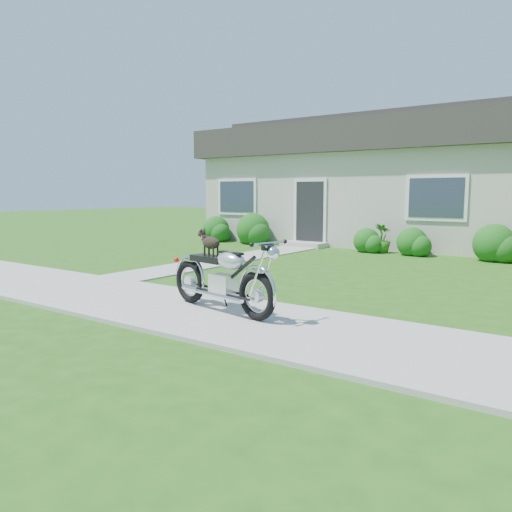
{
  "coord_description": "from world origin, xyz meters",
  "views": [
    {
      "loc": [
        6.51,
        -5.31,
        1.73
      ],
      "look_at": [
        2.02,
        1.0,
        0.75
      ],
      "focal_mm": 35.0,
      "sensor_mm": 36.0,
      "label": 1
    }
  ],
  "objects_px": {
    "potted_plant_right": "(382,238)",
    "motorcycle_with_dog": "(223,277)",
    "house": "(389,181)",
    "potted_plant_left": "(244,232)"
  },
  "relations": [
    {
      "from": "potted_plant_right",
      "to": "motorcycle_with_dog",
      "type": "bearing_deg",
      "value": -83.79
    },
    {
      "from": "house",
      "to": "potted_plant_right",
      "type": "distance_m",
      "value": 4.02
    },
    {
      "from": "house",
      "to": "potted_plant_left",
      "type": "relative_size",
      "value": 16.25
    },
    {
      "from": "house",
      "to": "potted_plant_right",
      "type": "xyz_separation_m",
      "value": [
        1.14,
        -3.44,
        -1.73
      ]
    },
    {
      "from": "potted_plant_right",
      "to": "potted_plant_left",
      "type": "bearing_deg",
      "value": 180.0
    },
    {
      "from": "potted_plant_left",
      "to": "motorcycle_with_dog",
      "type": "height_order",
      "value": "motorcycle_with_dog"
    },
    {
      "from": "potted_plant_left",
      "to": "potted_plant_right",
      "type": "bearing_deg",
      "value": 0.0
    },
    {
      "from": "potted_plant_right",
      "to": "motorcycle_with_dog",
      "type": "distance_m",
      "value": 8.48
    },
    {
      "from": "potted_plant_right",
      "to": "motorcycle_with_dog",
      "type": "height_order",
      "value": "motorcycle_with_dog"
    },
    {
      "from": "house",
      "to": "potted_plant_right",
      "type": "relative_size",
      "value": 14.67
    }
  ]
}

